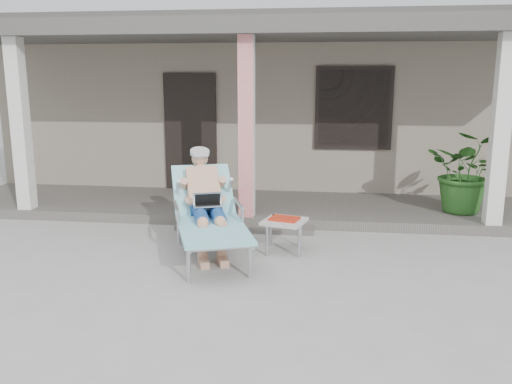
# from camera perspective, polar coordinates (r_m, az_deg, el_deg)

# --- Properties ---
(ground) EXTENTS (60.00, 60.00, 0.00)m
(ground) POSITION_cam_1_polar(r_m,az_deg,el_deg) (6.14, -3.93, -8.88)
(ground) COLOR #9E9E99
(ground) RESTS_ON ground
(house) EXTENTS (10.40, 5.40, 3.30)m
(house) POSITION_cam_1_polar(r_m,az_deg,el_deg) (12.17, 2.06, 9.63)
(house) COLOR gray
(house) RESTS_ON ground
(porch_deck) EXTENTS (10.00, 2.00, 0.15)m
(porch_deck) POSITION_cam_1_polar(r_m,az_deg,el_deg) (8.94, -0.16, -1.59)
(porch_deck) COLOR #605B56
(porch_deck) RESTS_ON ground
(porch_overhang) EXTENTS (10.00, 2.30, 2.85)m
(porch_overhang) POSITION_cam_1_polar(r_m,az_deg,el_deg) (8.65, -0.22, 16.05)
(porch_overhang) COLOR silver
(porch_overhang) RESTS_ON porch_deck
(porch_step) EXTENTS (2.00, 0.30, 0.07)m
(porch_step) POSITION_cam_1_polar(r_m,az_deg,el_deg) (7.85, -1.27, -3.83)
(porch_step) COLOR #605B56
(porch_step) RESTS_ON ground
(lounger) EXTENTS (1.40, 2.13, 1.34)m
(lounger) POSITION_cam_1_polar(r_m,az_deg,el_deg) (6.76, -5.19, 0.40)
(lounger) COLOR #B7B7BC
(lounger) RESTS_ON ground
(side_table) EXTENTS (0.61, 0.61, 0.45)m
(side_table) POSITION_cam_1_polar(r_m,az_deg,el_deg) (6.86, 3.01, -3.26)
(side_table) COLOR #BABAB5
(side_table) RESTS_ON ground
(potted_palm) EXTENTS (1.40, 1.32, 1.26)m
(potted_palm) POSITION_cam_1_polar(r_m,az_deg,el_deg) (8.79, 21.37, 2.00)
(potted_palm) COLOR #26591E
(potted_palm) RESTS_ON porch_deck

